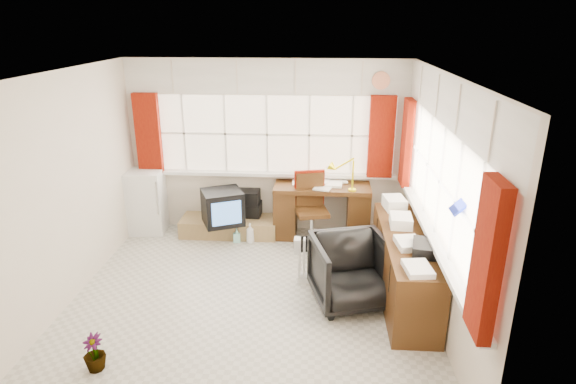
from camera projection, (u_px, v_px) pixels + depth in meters
name	position (u px, v px, depth m)	size (l,w,h in m)	color
ground	(250.00, 299.00, 5.46)	(4.00, 4.00, 0.00)	beige
room_walls	(246.00, 173.00, 4.96)	(4.00, 4.00, 4.00)	beige
window_back	(267.00, 169.00, 6.97)	(3.70, 0.12, 3.60)	#FFE8C9
window_right	(432.00, 227.00, 5.02)	(0.12, 3.70, 3.60)	#FFE8C9
curtains	(334.00, 155.00, 5.78)	(3.83, 3.83, 1.15)	maroon
overhead_cabinets	(341.00, 87.00, 5.56)	(3.98, 3.98, 0.48)	silver
desk	(322.00, 207.00, 6.96)	(1.37, 0.69, 0.82)	#4E3112
desk_lamp	(353.00, 168.00, 6.47)	(0.20, 0.18, 0.47)	#FFEE0A
task_chair	(310.00, 206.00, 6.69)	(0.51, 0.54, 1.03)	black
office_chair	(352.00, 271.00, 5.29)	(0.81, 0.83, 0.76)	black
radiator	(313.00, 264.00, 5.76)	(0.38, 0.16, 0.56)	white
credenza	(404.00, 265.00, 5.41)	(0.50, 2.00, 0.85)	#4E3112
file_tray	(426.00, 248.00, 4.87)	(0.27, 0.34, 0.11)	black
tv_bench	(229.00, 226.00, 7.07)	(1.40, 0.50, 0.25)	#9F7D4F
crt_tv	(223.00, 207.00, 6.79)	(0.68, 0.66, 0.48)	black
hifi_stack	(243.00, 203.00, 7.11)	(0.55, 0.36, 0.39)	black
mini_fridge	(146.00, 200.00, 7.11)	(0.59, 0.59, 0.94)	white
spray_bottle_a	(250.00, 233.00, 6.78)	(0.11, 0.11, 0.29)	white
spray_bottle_b	(237.00, 235.00, 6.83)	(0.10, 0.10, 0.21)	#99E5D4
flower_vase	(94.00, 353.00, 4.31)	(0.20, 0.20, 0.36)	black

